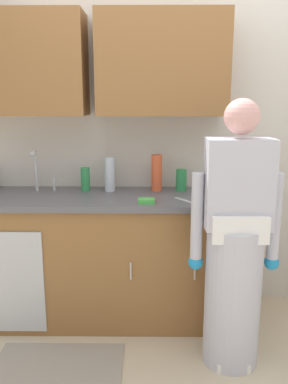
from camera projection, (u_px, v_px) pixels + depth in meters
name	position (u px, v px, depth m)	size (l,w,h in m)	color
ground_plane	(173.00, 375.00, 2.44)	(9.00, 9.00, 0.00)	beige
kitchen_wall_with_uppers	(150.00, 118.00, 3.08)	(4.80, 0.44, 2.70)	beige
counter_cabinet	(94.00, 259.00, 3.03)	(1.90, 0.62, 0.90)	brown
countertop	(92.00, 198.00, 2.92)	(1.96, 0.66, 0.04)	#595960
sink	(38.00, 197.00, 2.93)	(0.50, 0.36, 0.35)	#B7BABF
person_at_sink	(235.00, 257.00, 2.43)	(0.55, 0.34, 1.62)	white
floor_mat	(57.00, 368.00, 2.50)	(0.80, 0.50, 0.01)	gray
bottle_water_tall	(110.00, 174.00, 3.03)	(0.08, 0.08, 0.26)	silver
bottle_dish_liquid	(157.00, 173.00, 3.03)	(0.08, 0.08, 0.27)	#E05933
bottle_soap	(181.00, 180.00, 3.05)	(0.08, 0.08, 0.16)	#2D8C4C
bottle_cleaner_spray	(85.00, 179.00, 3.04)	(0.07, 0.07, 0.18)	#2D8C4C
cup_by_sink	(208.00, 188.00, 2.93)	(0.08, 0.08, 0.10)	white
knife_on_counter	(187.00, 201.00, 2.74)	(0.24, 0.02, 0.01)	silver
sponge	(146.00, 201.00, 2.70)	(0.11, 0.07, 0.03)	#4CBF4C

